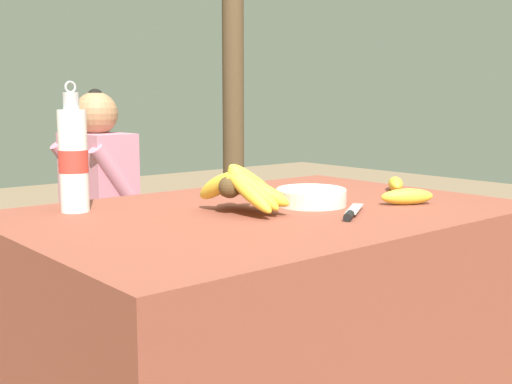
# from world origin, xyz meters

# --- Properties ---
(market_counter) EXTENTS (1.31, 0.91, 0.70)m
(market_counter) POSITION_xyz_m (0.00, 0.00, 0.35)
(market_counter) COLOR brown
(market_counter) RESTS_ON ground_plane
(banana_bunch_ripe) EXTENTS (0.18, 0.28, 0.14)m
(banana_bunch_ripe) POSITION_xyz_m (-0.09, -0.00, 0.77)
(banana_bunch_ripe) COLOR #4C381E
(banana_bunch_ripe) RESTS_ON market_counter
(serving_bowl) EXTENTS (0.19, 0.19, 0.05)m
(serving_bowl) POSITION_xyz_m (0.13, -0.03, 0.73)
(serving_bowl) COLOR silver
(serving_bowl) RESTS_ON market_counter
(water_bottle) EXTENTS (0.07, 0.07, 0.34)m
(water_bottle) POSITION_xyz_m (-0.41, 0.29, 0.84)
(water_bottle) COLOR white
(water_bottle) RESTS_ON market_counter
(loose_banana_front) EXTENTS (0.15, 0.11, 0.04)m
(loose_banana_front) POSITION_xyz_m (0.34, -0.20, 0.72)
(loose_banana_front) COLOR gold
(loose_banana_front) RESTS_ON market_counter
(loose_banana_side) EXTENTS (0.14, 0.13, 0.04)m
(loose_banana_side) POSITION_xyz_m (0.53, -0.01, 0.72)
(loose_banana_side) COLOR gold
(loose_banana_side) RESTS_ON market_counter
(knife) EXTENTS (0.19, 0.14, 0.02)m
(knife) POSITION_xyz_m (0.09, -0.22, 0.71)
(knife) COLOR #BCBCC1
(knife) RESTS_ON market_counter
(wooden_bench) EXTENTS (1.66, 0.32, 0.40)m
(wooden_bench) POSITION_xyz_m (-0.00, 1.31, 0.34)
(wooden_bench) COLOR brown
(wooden_bench) RESTS_ON ground_plane
(seated_vendor) EXTENTS (0.42, 0.40, 1.03)m
(seated_vendor) POSITION_xyz_m (0.10, 1.27, 0.59)
(seated_vendor) COLOR #564C60
(seated_vendor) RESTS_ON ground_plane
(support_post_far) EXTENTS (0.12, 0.12, 2.23)m
(support_post_far) POSITION_xyz_m (1.12, 1.56, 1.11)
(support_post_far) COLOR #4C3823
(support_post_far) RESTS_ON ground_plane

